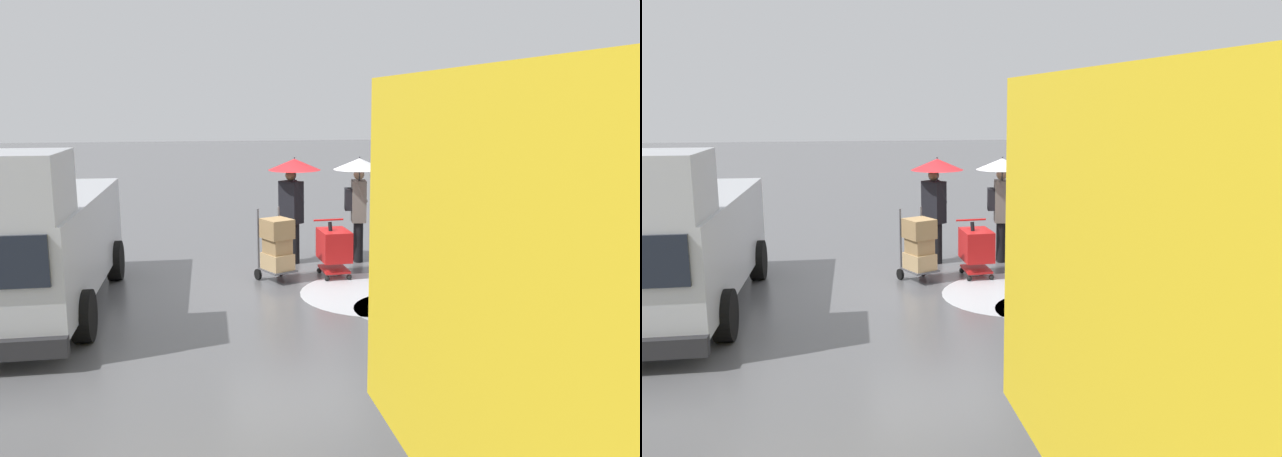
% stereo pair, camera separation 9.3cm
% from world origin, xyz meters
% --- Properties ---
extents(ground_plane, '(90.00, 90.00, 0.00)m').
position_xyz_m(ground_plane, '(0.00, 0.00, 0.00)').
color(ground_plane, '#5B5B5E').
extents(slush_patch_near_cluster, '(1.81, 1.81, 0.01)m').
position_xyz_m(slush_patch_near_cluster, '(-1.59, 2.03, 0.00)').
color(slush_patch_near_cluster, '#999BA0').
rests_on(slush_patch_near_cluster, ground).
extents(slush_patch_under_van, '(2.64, 2.64, 0.01)m').
position_xyz_m(slush_patch_under_van, '(-1.29, 1.09, 0.00)').
color(slush_patch_under_van, silver).
rests_on(slush_patch_under_van, ground).
extents(cargo_van_parked_right, '(2.21, 5.34, 2.60)m').
position_xyz_m(cargo_van_parked_right, '(4.19, 1.31, 1.18)').
color(cargo_van_parked_right, '#B7BABF').
rests_on(cargo_van_parked_right, ground).
extents(shopping_cart_vendor, '(0.60, 0.85, 1.04)m').
position_xyz_m(shopping_cart_vendor, '(-0.77, -0.12, 0.57)').
color(shopping_cart_vendor, red).
rests_on(shopping_cart_vendor, ground).
extents(hand_dolly_boxes, '(0.76, 0.85, 1.32)m').
position_xyz_m(hand_dolly_boxes, '(0.31, 0.04, 0.66)').
color(hand_dolly_boxes, '#515156').
rests_on(hand_dolly_boxes, ground).
extents(pedestrian_pink_side, '(1.04, 1.04, 2.15)m').
position_xyz_m(pedestrian_pink_side, '(-1.47, -1.19, 1.57)').
color(pedestrian_pink_side, black).
rests_on(pedestrian_pink_side, ground).
extents(pedestrian_black_side, '(1.04, 1.04, 2.15)m').
position_xyz_m(pedestrian_black_side, '(-0.16, -1.28, 1.58)').
color(pedestrian_black_side, black).
rests_on(pedestrian_black_side, ground).
extents(pedestrian_white_side, '(1.04, 1.04, 2.15)m').
position_xyz_m(pedestrian_white_side, '(-1.97, 0.02, 1.57)').
color(pedestrian_white_side, black).
rests_on(pedestrian_white_side, ground).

